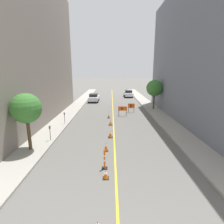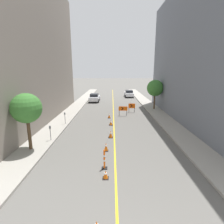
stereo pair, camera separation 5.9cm
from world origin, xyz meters
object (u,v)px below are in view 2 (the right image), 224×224
at_px(traffic_cone_fifth, 110,123).
at_px(delineator_post_front, 104,160).
at_px(traffic_cone_fourth, 110,134).
at_px(arrow_barricade_primary, 123,109).
at_px(traffic_cone_farthest, 109,116).
at_px(parking_meter_far_curb, 64,116).
at_px(traffic_cone_third, 106,147).
at_px(parked_car_curb_mid, 128,93).
at_px(arrow_barricade_secondary, 131,106).
at_px(street_tree_right_near, 155,88).
at_px(parked_car_curb_near, 94,98).
at_px(street_tree_left_near, 26,109).
at_px(parking_meter_near_curb, 50,130).
at_px(traffic_cone_second, 105,175).

bearing_deg(traffic_cone_fifth, delineator_post_front, -92.18).
height_order(traffic_cone_fourth, arrow_barricade_primary, arrow_barricade_primary).
xyz_separation_m(traffic_cone_farthest, parking_meter_far_curb, (-4.85, -3.00, 0.77)).
distance_m(traffic_cone_third, parked_car_curb_mid, 28.72).
bearing_deg(delineator_post_front, traffic_cone_fifth, 87.82).
relative_size(arrow_barricade_secondary, street_tree_right_near, 0.30).
relative_size(traffic_cone_third, parked_car_curb_near, 0.15).
height_order(parked_car_curb_mid, street_tree_left_near, street_tree_left_near).
xyz_separation_m(arrow_barricade_primary, street_tree_left_near, (-7.60, -10.62, 2.33)).
bearing_deg(parked_car_curb_mid, traffic_cone_farthest, -104.72).
xyz_separation_m(arrow_barricade_primary, parking_meter_near_curb, (-6.69, -8.87, 0.13)).
xyz_separation_m(traffic_cone_second, arrow_barricade_secondary, (3.23, 16.10, 0.68)).
xyz_separation_m(delineator_post_front, parked_car_curb_near, (-3.00, 24.42, 0.25)).
bearing_deg(delineator_post_front, parked_car_curb_near, 97.00).
relative_size(traffic_cone_fifth, arrow_barricade_primary, 0.43).
bearing_deg(traffic_cone_second, parked_car_curb_mid, 82.31).
relative_size(traffic_cone_third, delineator_post_front, 0.53).
relative_size(traffic_cone_fourth, parked_car_curb_near, 0.15).
xyz_separation_m(traffic_cone_fourth, parking_meter_near_curb, (-5.08, -0.96, 0.75)).
height_order(traffic_cone_third, parked_car_curb_mid, parked_car_curb_mid).
distance_m(parking_meter_far_curb, street_tree_right_near, 14.36).
xyz_separation_m(traffic_cone_fifth, street_tree_left_near, (-6.00, -6.46, 3.00)).
bearing_deg(traffic_cone_third, parked_car_curb_mid, 81.20).
height_order(parked_car_curb_near, parking_meter_near_curb, parked_car_curb_near).
bearing_deg(street_tree_right_near, street_tree_left_near, -131.36).
xyz_separation_m(traffic_cone_third, delineator_post_front, (-0.02, -2.45, 0.22)).
height_order(traffic_cone_farthest, delineator_post_front, delineator_post_front).
bearing_deg(traffic_cone_farthest, street_tree_right_near, 35.58).
xyz_separation_m(traffic_cone_third, parked_car_curb_mid, (4.39, 28.37, 0.47)).
bearing_deg(traffic_cone_farthest, street_tree_left_near, -121.38).
xyz_separation_m(traffic_cone_third, traffic_cone_farthest, (0.09, 9.48, -0.01)).
distance_m(arrow_barricade_secondary, parked_car_curb_near, 11.29).
xyz_separation_m(traffic_cone_third, traffic_cone_fourth, (0.32, 2.73, -0.02)).
distance_m(traffic_cone_farthest, street_tree_left_near, 11.46).
height_order(traffic_cone_second, parking_meter_far_curb, parking_meter_far_curb).
height_order(traffic_cone_fifth, delineator_post_front, delineator_post_front).
bearing_deg(street_tree_left_near, street_tree_right_near, 48.64).
relative_size(traffic_cone_farthest, parking_meter_near_curb, 0.51).
distance_m(traffic_cone_second, delineator_post_front, 1.08).
xyz_separation_m(traffic_cone_third, street_tree_left_near, (-5.67, 0.02, 2.94)).
relative_size(traffic_cone_third, traffic_cone_fourth, 1.05).
xyz_separation_m(traffic_cone_second, traffic_cone_third, (-0.09, 3.48, 0.09)).
bearing_deg(street_tree_left_near, parking_meter_far_curb, 81.93).
height_order(arrow_barricade_primary, street_tree_right_near, street_tree_right_near).
bearing_deg(traffic_cone_farthest, traffic_cone_third, -90.54).
xyz_separation_m(parking_meter_far_curb, street_tree_left_near, (-0.91, -6.45, 2.18)).
bearing_deg(arrow_barricade_secondary, parking_meter_far_curb, -138.34).
xyz_separation_m(traffic_cone_farthest, street_tree_right_near, (6.90, 4.94, 3.04)).
bearing_deg(parking_meter_far_curb, street_tree_left_near, -98.07).
bearing_deg(arrow_barricade_secondary, traffic_cone_farthest, -131.33).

